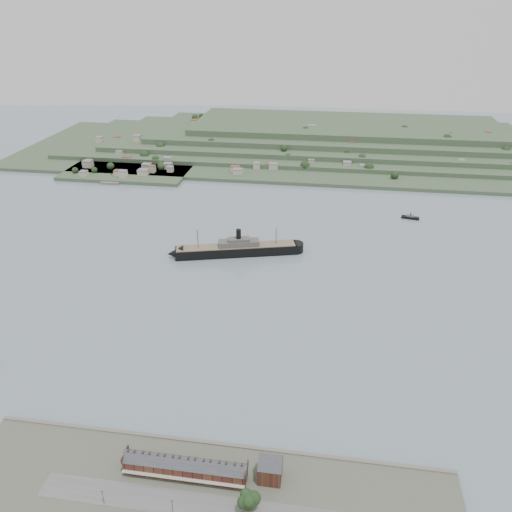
# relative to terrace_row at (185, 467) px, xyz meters

# --- Properties ---
(ground) EXTENTS (1400.00, 1400.00, 0.00)m
(ground) POSITION_rel_terrace_row_xyz_m (10.00, 168.02, -6.84)
(ground) COLOR slate
(ground) RESTS_ON ground
(terrace_row) EXTENTS (55.60, 9.80, 11.07)m
(terrace_row) POSITION_rel_terrace_row_xyz_m (0.00, 0.00, 0.00)
(terrace_row) COLOR #401C17
(terrace_row) RESTS_ON ground
(gabled_building) EXTENTS (10.40, 10.18, 14.09)m
(gabled_building) POSITION_rel_terrace_row_xyz_m (37.50, 4.02, 1.34)
(gabled_building) COLOR #401C17
(gabled_building) RESTS_ON ground
(far_peninsula) EXTENTS (760.00, 309.00, 30.00)m
(far_peninsula) POSITION_rel_terrace_row_xyz_m (37.91, 561.12, 5.04)
(far_peninsula) COLOR #344830
(far_peninsula) RESTS_ON ground
(steamship) EXTENTS (111.86, 41.56, 27.36)m
(steamship) POSITION_rel_terrace_row_xyz_m (-20.60, 217.89, -1.79)
(steamship) COLOR black
(steamship) RESTS_ON ground
(ferry_west) EXTENTS (17.70, 11.63, 6.48)m
(ferry_west) POSITION_rel_terrace_row_xyz_m (-202.02, 393.02, -5.28)
(ferry_west) COLOR black
(ferry_west) RESTS_ON ground
(ferry_east) EXTENTS (17.37, 8.04, 6.29)m
(ferry_east) POSITION_rel_terrace_row_xyz_m (135.53, 319.10, -5.33)
(ferry_east) COLOR black
(ferry_east) RESTS_ON ground
(fig_tree) EXTENTS (9.53, 8.25, 10.63)m
(fig_tree) POSITION_rel_terrace_row_xyz_m (30.71, -13.32, 1.65)
(fig_tree) COLOR #462C20
(fig_tree) RESTS_ON ground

